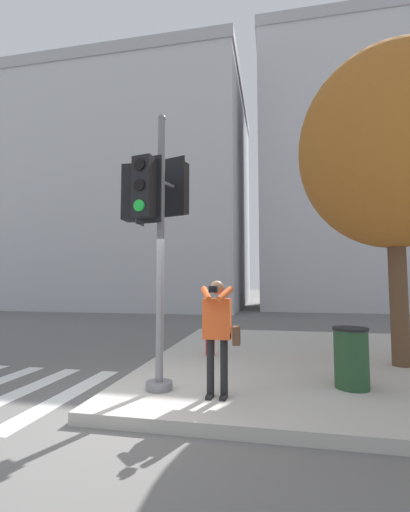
% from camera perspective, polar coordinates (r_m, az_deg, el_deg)
% --- Properties ---
extents(ground_plane, '(160.00, 160.00, 0.00)m').
position_cam_1_polar(ground_plane, '(5.31, -13.69, -24.23)').
color(ground_plane, slate).
extents(sidewalk_corner, '(8.00, 8.00, 0.17)m').
position_cam_1_polar(sidewalk_corner, '(8.35, 21.67, -16.04)').
color(sidewalk_corner, '#BCB7AD').
rests_on(sidewalk_corner, ground_plane).
extents(traffic_signal_pole, '(0.98, 1.29, 4.38)m').
position_cam_1_polar(traffic_signal_pole, '(5.58, -8.42, 7.27)').
color(traffic_signal_pole, slate).
rests_on(traffic_signal_pole, sidewalk_corner).
extents(person_photographer, '(0.58, 0.54, 1.67)m').
position_cam_1_polar(person_photographer, '(5.09, 2.19, -11.73)').
color(person_photographer, black).
rests_on(person_photographer, sidewalk_corner).
extents(street_tree, '(3.76, 3.76, 6.49)m').
position_cam_1_polar(street_tree, '(8.37, 28.75, 15.35)').
color(street_tree, brown).
rests_on(street_tree, sidewalk_corner).
extents(fire_hydrant, '(0.21, 0.27, 0.69)m').
position_cam_1_polar(fire_hydrant, '(7.98, 0.86, -13.81)').
color(fire_hydrant, red).
rests_on(fire_hydrant, sidewalk_corner).
extents(trash_bin, '(0.54, 0.54, 0.93)m').
position_cam_1_polar(trash_bin, '(6.04, 23.20, -15.29)').
color(trash_bin, '#234728').
rests_on(trash_bin, sidewalk_corner).
extents(building_left, '(16.45, 13.95, 16.92)m').
position_cam_1_polar(building_left, '(28.51, -10.37, 9.18)').
color(building_left, '#BCBCC1').
rests_on(building_left, ground_plane).
extents(building_right, '(15.65, 9.04, 19.28)m').
position_cam_1_polar(building_right, '(27.84, 25.73, 12.40)').
color(building_right, '#BCBCC1').
rests_on(building_right, ground_plane).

